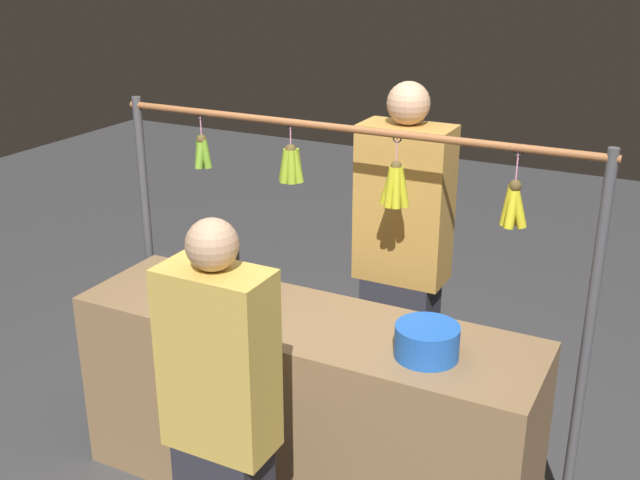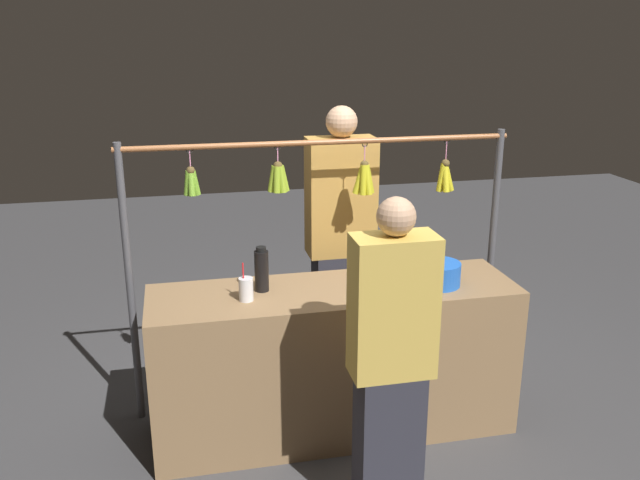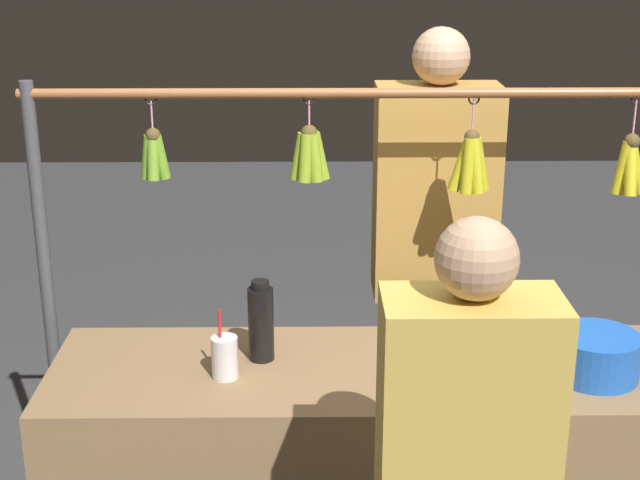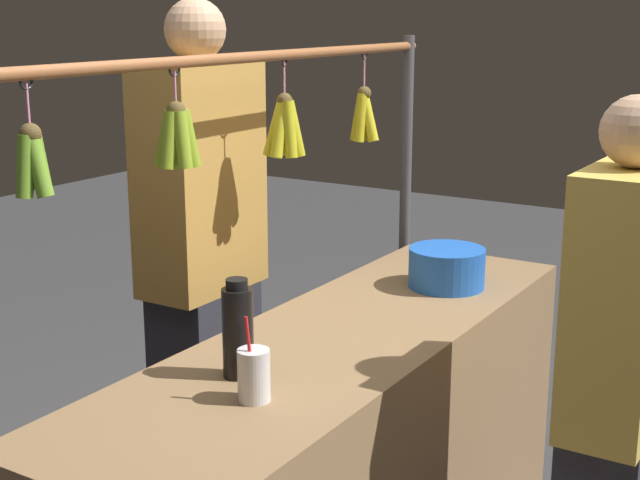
# 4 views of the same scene
# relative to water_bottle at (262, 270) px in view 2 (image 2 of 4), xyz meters

# --- Properties ---
(ground_plane) EXTENTS (12.00, 12.00, 0.00)m
(ground_plane) POSITION_rel_water_bottle_xyz_m (-0.39, 0.06, -0.99)
(ground_plane) COLOR #3F3E40
(market_counter) EXTENTS (2.04, 0.58, 0.87)m
(market_counter) POSITION_rel_water_bottle_xyz_m (-0.39, 0.06, -0.56)
(market_counter) COLOR olive
(market_counter) RESTS_ON ground
(display_rack) EXTENTS (2.28, 0.12, 1.66)m
(display_rack) POSITION_rel_water_bottle_xyz_m (-0.41, -0.30, 0.19)
(display_rack) COLOR #4C4C51
(display_rack) RESTS_ON ground
(water_bottle) EXTENTS (0.08, 0.08, 0.25)m
(water_bottle) POSITION_rel_water_bottle_xyz_m (0.00, 0.00, 0.00)
(water_bottle) COLOR black
(water_bottle) RESTS_ON market_counter
(blue_bucket) EXTENTS (0.25, 0.25, 0.13)m
(blue_bucket) POSITION_rel_water_bottle_xyz_m (-0.97, 0.12, -0.05)
(blue_bucket) COLOR blue
(blue_bucket) RESTS_ON market_counter
(drink_cup) EXTENTS (0.08, 0.08, 0.21)m
(drink_cup) POSITION_rel_water_bottle_xyz_m (0.10, 0.12, -0.06)
(drink_cup) COLOR silver
(drink_cup) RESTS_ON market_counter
(vendor_person) EXTENTS (0.43, 0.23, 1.79)m
(vendor_person) POSITION_rel_water_bottle_xyz_m (-0.59, -0.59, -0.11)
(vendor_person) COLOR #2D2D38
(vendor_person) RESTS_ON ground
(customer_person) EXTENTS (0.37, 0.20, 1.57)m
(customer_person) POSITION_rel_water_bottle_xyz_m (-0.48, 0.80, -0.22)
(customer_person) COLOR #2D2D38
(customer_person) RESTS_ON ground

